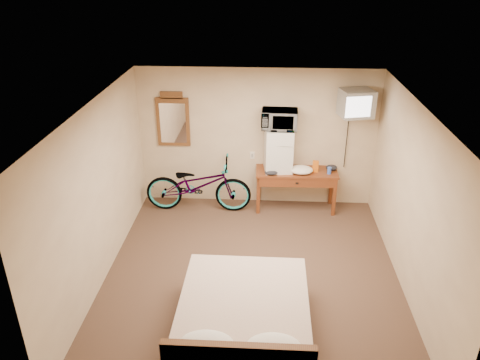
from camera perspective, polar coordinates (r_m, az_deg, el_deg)
The scene contains 13 objects.
room at distance 6.25m, azimuth 1.57°, elevation -2.27°, with size 4.60×4.64×2.50m.
desk at distance 8.33m, azimuth 6.89°, elevation 0.32°, with size 1.44×0.58×0.75m.
mini_fridge at distance 8.17m, azimuth 4.69°, elevation 3.71°, with size 0.51×0.49×0.77m.
microwave at distance 7.98m, azimuth 4.83°, elevation 7.36°, with size 0.60×0.41×0.33m, color silver.
snack_bag at distance 8.28m, azimuth 9.20°, elevation 1.65°, with size 0.10×0.06×0.21m, color #D06212.
blue_cup at distance 8.26m, azimuth 10.83°, elevation 1.14°, with size 0.07×0.07×0.12m, color blue.
cloth_cream at distance 8.20m, azimuth 7.46°, elevation 1.24°, with size 0.41×0.32×0.13m, color white.
cloth_dark_a at distance 8.11m, azimuth 3.82°, elevation 0.94°, with size 0.23×0.17×0.09m, color black.
cloth_dark_b at distance 8.42m, azimuth 11.10°, elevation 1.50°, with size 0.20×0.17×0.09m, color black.
crt_television at distance 7.99m, azimuth 13.98°, elevation 9.08°, with size 0.60×0.64×0.45m.
wall_mirror at distance 8.38m, azimuth -8.17°, elevation 7.25°, with size 0.58×0.04×0.99m.
bicycle at distance 8.35m, azimuth -5.10°, elevation -0.59°, with size 0.66×1.88×0.99m, color black.
bed at distance 5.68m, azimuth 0.36°, elevation -17.42°, with size 1.54×2.03×0.90m.
Camera 1 is at (0.14, -5.52, 4.18)m, focal length 35.00 mm.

